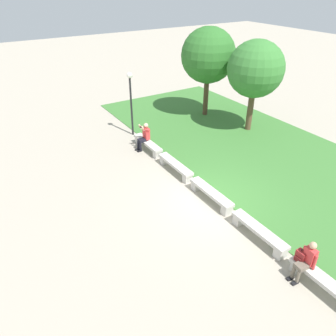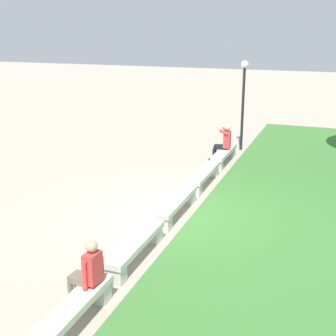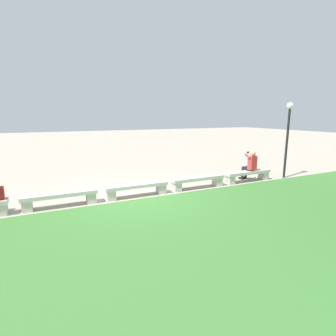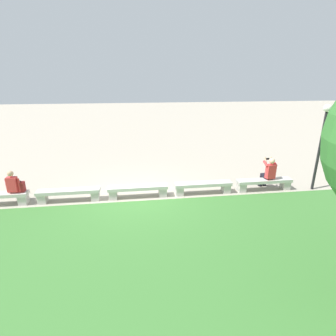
{
  "view_description": "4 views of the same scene",
  "coord_description": "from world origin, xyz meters",
  "px_view_note": "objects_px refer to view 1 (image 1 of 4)",
  "views": [
    {
      "loc": [
        7.68,
        -6.68,
        7.41
      ],
      "look_at": [
        -1.9,
        -0.72,
        0.71
      ],
      "focal_mm": 35.0,
      "sensor_mm": 36.0,
      "label": 1
    },
    {
      "loc": [
        10.17,
        3.54,
        4.54
      ],
      "look_at": [
        -1.43,
        -0.75,
        0.74
      ],
      "focal_mm": 50.0,
      "sensor_mm": 36.0,
      "label": 2
    },
    {
      "loc": [
        2.75,
        8.34,
        2.77
      ],
      "look_at": [
        -1.37,
        -0.38,
        0.82
      ],
      "focal_mm": 28.0,
      "sensor_mm": 36.0,
      "label": 3
    },
    {
      "loc": [
        0.1,
        8.93,
        4.18
      ],
      "look_at": [
        -1.13,
        -0.1,
        1.06
      ],
      "focal_mm": 28.0,
      "sensor_mm": 36.0,
      "label": 4
    }
  ],
  "objects_px": {
    "bench_near": "(175,166)",
    "bench_mid": "(211,194)",
    "bench_main": "(148,144)",
    "bench_end": "(327,285)",
    "person_photographer": "(144,135)",
    "backpack": "(301,256)",
    "lamp_post": "(131,94)",
    "tree_behind_wall": "(256,69)",
    "bench_far": "(259,232)",
    "person_distant": "(306,260)",
    "tree_left_background": "(208,56)"
  },
  "relations": [
    {
      "from": "bench_near",
      "to": "bench_mid",
      "type": "distance_m",
      "value": 2.46
    },
    {
      "from": "bench_main",
      "to": "bench_end",
      "type": "xyz_separation_m",
      "value": [
        9.84,
        0.0,
        0.0
      ]
    },
    {
      "from": "bench_end",
      "to": "person_photographer",
      "type": "height_order",
      "value": "person_photographer"
    },
    {
      "from": "backpack",
      "to": "lamp_post",
      "type": "height_order",
      "value": "lamp_post"
    },
    {
      "from": "bench_mid",
      "to": "tree_behind_wall",
      "type": "height_order",
      "value": "tree_behind_wall"
    },
    {
      "from": "bench_mid",
      "to": "bench_main",
      "type": "bearing_deg",
      "value": 180.0
    },
    {
      "from": "bench_far",
      "to": "person_photographer",
      "type": "bearing_deg",
      "value": -179.41
    },
    {
      "from": "bench_mid",
      "to": "bench_end",
      "type": "height_order",
      "value": "same"
    },
    {
      "from": "bench_near",
      "to": "person_distant",
      "type": "relative_size",
      "value": 1.73
    },
    {
      "from": "tree_behind_wall",
      "to": "lamp_post",
      "type": "xyz_separation_m",
      "value": [
        -2.75,
        -5.69,
        -1.07
      ]
    },
    {
      "from": "bench_end",
      "to": "person_distant",
      "type": "xyz_separation_m",
      "value": [
        -0.68,
        -0.07,
        0.37
      ]
    },
    {
      "from": "lamp_post",
      "to": "backpack",
      "type": "bearing_deg",
      "value": -1.17
    },
    {
      "from": "bench_mid",
      "to": "backpack",
      "type": "relative_size",
      "value": 5.1
    },
    {
      "from": "bench_mid",
      "to": "bench_end",
      "type": "relative_size",
      "value": 1.0
    },
    {
      "from": "lamp_post",
      "to": "bench_mid",
      "type": "bearing_deg",
      "value": -1.45
    },
    {
      "from": "bench_end",
      "to": "tree_behind_wall",
      "type": "height_order",
      "value": "tree_behind_wall"
    },
    {
      "from": "bench_mid",
      "to": "bench_far",
      "type": "distance_m",
      "value": 2.46
    },
    {
      "from": "person_photographer",
      "to": "person_distant",
      "type": "bearing_deg",
      "value": 0.07
    },
    {
      "from": "bench_far",
      "to": "bench_near",
      "type": "bearing_deg",
      "value": 180.0
    },
    {
      "from": "bench_near",
      "to": "person_distant",
      "type": "bearing_deg",
      "value": -0.57
    },
    {
      "from": "bench_mid",
      "to": "bench_far",
      "type": "height_order",
      "value": "same"
    },
    {
      "from": "person_distant",
      "to": "tree_left_background",
      "type": "xyz_separation_m",
      "value": [
        -11.41,
        5.27,
        2.81
      ]
    },
    {
      "from": "person_distant",
      "to": "lamp_post",
      "type": "xyz_separation_m",
      "value": [
        -11.13,
        0.24,
        1.54
      ]
    },
    {
      "from": "backpack",
      "to": "tree_left_background",
      "type": "distance_m",
      "value": 12.71
    },
    {
      "from": "bench_mid",
      "to": "person_photographer",
      "type": "height_order",
      "value": "person_photographer"
    },
    {
      "from": "bench_far",
      "to": "lamp_post",
      "type": "bearing_deg",
      "value": 178.93
    },
    {
      "from": "bench_mid",
      "to": "bench_far",
      "type": "bearing_deg",
      "value": 0.0
    },
    {
      "from": "bench_mid",
      "to": "person_distant",
      "type": "bearing_deg",
      "value": -0.89
    },
    {
      "from": "bench_mid",
      "to": "lamp_post",
      "type": "relative_size",
      "value": 0.66
    },
    {
      "from": "bench_near",
      "to": "person_distant",
      "type": "xyz_separation_m",
      "value": [
        6.69,
        -0.07,
        0.37
      ]
    },
    {
      "from": "tree_behind_wall",
      "to": "lamp_post",
      "type": "relative_size",
      "value": 1.43
    },
    {
      "from": "person_photographer",
      "to": "tree_behind_wall",
      "type": "xyz_separation_m",
      "value": [
        0.96,
        5.94,
        2.54
      ]
    },
    {
      "from": "bench_far",
      "to": "tree_left_background",
      "type": "distance_m",
      "value": 11.4
    },
    {
      "from": "bench_near",
      "to": "bench_far",
      "type": "bearing_deg",
      "value": 0.0
    },
    {
      "from": "bench_main",
      "to": "tree_behind_wall",
      "type": "xyz_separation_m",
      "value": [
        0.77,
        5.86,
        2.97
      ]
    },
    {
      "from": "person_photographer",
      "to": "backpack",
      "type": "distance_m",
      "value": 9.15
    },
    {
      "from": "tree_behind_wall",
      "to": "tree_left_background",
      "type": "distance_m",
      "value": 3.1
    },
    {
      "from": "lamp_post",
      "to": "person_distant",
      "type": "bearing_deg",
      "value": -1.24
    },
    {
      "from": "bench_main",
      "to": "bench_mid",
      "type": "distance_m",
      "value": 4.92
    },
    {
      "from": "backpack",
      "to": "bench_near",
      "type": "bearing_deg",
      "value": 179.57
    },
    {
      "from": "bench_end",
      "to": "backpack",
      "type": "distance_m",
      "value": 0.93
    },
    {
      "from": "bench_far",
      "to": "person_photographer",
      "type": "distance_m",
      "value": 7.57
    },
    {
      "from": "bench_end",
      "to": "backpack",
      "type": "xyz_separation_m",
      "value": [
        -0.87,
        -0.05,
        0.32
      ]
    },
    {
      "from": "bench_far",
      "to": "lamp_post",
      "type": "height_order",
      "value": "lamp_post"
    },
    {
      "from": "bench_near",
      "to": "lamp_post",
      "type": "xyz_separation_m",
      "value": [
        -4.43,
        0.17,
        1.91
      ]
    },
    {
      "from": "bench_near",
      "to": "lamp_post",
      "type": "bearing_deg",
      "value": 177.74
    },
    {
      "from": "bench_main",
      "to": "bench_far",
      "type": "height_order",
      "value": "same"
    },
    {
      "from": "person_photographer",
      "to": "lamp_post",
      "type": "xyz_separation_m",
      "value": [
        -1.79,
        0.25,
        1.48
      ]
    },
    {
      "from": "bench_mid",
      "to": "tree_behind_wall",
      "type": "bearing_deg",
      "value": 125.25
    },
    {
      "from": "bench_main",
      "to": "bench_end",
      "type": "distance_m",
      "value": 9.84
    }
  ]
}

